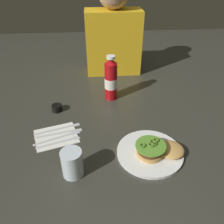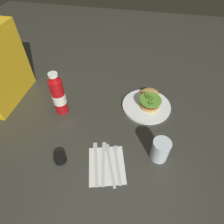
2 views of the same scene
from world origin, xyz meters
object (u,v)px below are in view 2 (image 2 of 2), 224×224
condiment_cup (60,158)px  spoon_utensil (116,158)px  steak_knife (96,160)px  burger_sandwich (150,99)px  fork_utensil (109,160)px  napkin (107,165)px  butter_knife (103,159)px  ketchup_bottle (58,95)px  water_glass (160,150)px  dinner_plate (146,106)px

condiment_cup → spoon_utensil: bearing=-76.4°
spoon_utensil → steak_knife: size_ratio=0.90×
burger_sandwich → fork_utensil: bearing=159.9°
napkin → butter_knife: 0.03m
napkin → butter_knife: (0.02, 0.02, 0.00)m
spoon_utensil → fork_utensil: (-0.02, 0.03, 0.00)m
ketchup_bottle → butter_knife: ketchup_bottle is taller
burger_sandwich → fork_utensil: size_ratio=0.98×
ketchup_bottle → napkin: 0.40m
napkin → water_glass: bearing=-67.7°
ketchup_bottle → condiment_cup: bearing=-159.9°
butter_knife → condiment_cup: bearing=102.0°
spoon_utensil → butter_knife: 0.06m
burger_sandwich → condiment_cup: (-0.41, 0.34, -0.02)m
dinner_plate → spoon_utensil: bearing=163.5°
fork_utensil → burger_sandwich: bearing=-20.1°
fork_utensil → steak_knife: 0.06m
condiment_cup → spoon_utensil: size_ratio=0.29×
burger_sandwich → water_glass: (-0.31, -0.06, 0.02)m
dinner_plate → condiment_cup: size_ratio=4.98×
burger_sandwich → fork_utensil: burger_sandwich is taller
ketchup_bottle → steak_knife: bearing=-134.9°
spoon_utensil → steak_knife: (-0.03, 0.08, 0.00)m
water_glass → butter_knife: (-0.06, 0.23, -0.05)m
butter_knife → burger_sandwich: bearing=-23.5°
steak_knife → water_glass: bearing=-74.3°
condiment_cup → steak_knife: condiment_cup is taller
butter_knife → dinner_plate: bearing=-23.3°
butter_knife → spoon_utensil: bearing=-71.1°
burger_sandwich → spoon_utensil: burger_sandwich is taller
spoon_utensil → steak_knife: same height
dinner_plate → water_glass: bearing=-165.7°
napkin → steak_knife: bearing=75.8°
napkin → spoon_utensil: size_ratio=0.97×
butter_knife → steak_knife: bearing=106.2°
condiment_cup → steak_knife: 0.15m
condiment_cup → steak_knife: (0.03, -0.15, -0.01)m
burger_sandwich → spoon_utensil: bearing=162.8°
condiment_cup → napkin: size_ratio=0.30×
water_glass → condiment_cup: size_ratio=2.01×
water_glass → burger_sandwich: bearing=10.9°
ketchup_bottle → water_glass: ketchup_bottle is taller
water_glass → condiment_cup: (-0.10, 0.40, -0.04)m
dinner_plate → spoon_utensil: (-0.33, 0.10, -0.00)m
ketchup_bottle → fork_utensil: 0.39m
steak_knife → napkin: bearing=-104.2°
ketchup_bottle → napkin: ketchup_bottle is taller
spoon_utensil → fork_utensil: same height
dinner_plate → butter_knife: (-0.35, 0.15, -0.00)m
dinner_plate → spoon_utensil: 0.35m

